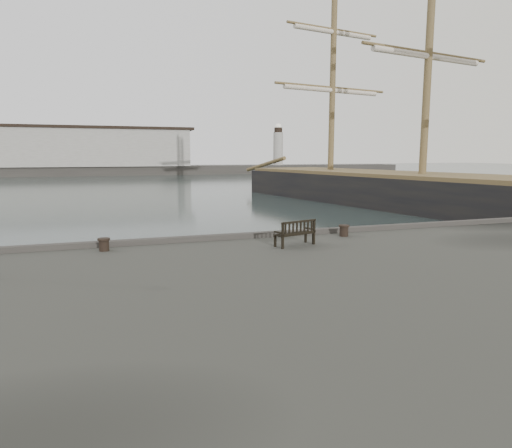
% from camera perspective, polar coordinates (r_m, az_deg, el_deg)
% --- Properties ---
extents(ground, '(400.00, 400.00, 0.00)m').
position_cam_1_polar(ground, '(16.56, -2.48, -7.05)').
color(ground, black).
rests_on(ground, ground).
extents(breakwater, '(140.00, 9.50, 12.20)m').
position_cam_1_polar(breakwater, '(107.30, -19.09, 8.06)').
color(breakwater, '#383530').
rests_on(breakwater, ground).
extents(bench, '(1.49, 0.86, 0.81)m').
position_cam_1_polar(bench, '(14.81, 4.90, -1.73)').
color(bench, black).
rests_on(bench, quay).
extents(bollard_left, '(0.45, 0.45, 0.39)m').
position_cam_1_polar(bollard_left, '(14.72, -18.47, -2.45)').
color(bollard_left, black).
rests_on(bollard_left, quay).
extents(bollard_right, '(0.44, 0.44, 0.41)m').
position_cam_1_polar(bollard_right, '(16.77, 10.94, -0.82)').
color(bollard_right, black).
rests_on(bollard_right, quay).
extents(tall_ship_main, '(16.36, 44.77, 32.94)m').
position_cam_1_polar(tall_ship_main, '(40.98, 19.91, 3.00)').
color(tall_ship_main, black).
rests_on(tall_ship_main, ground).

